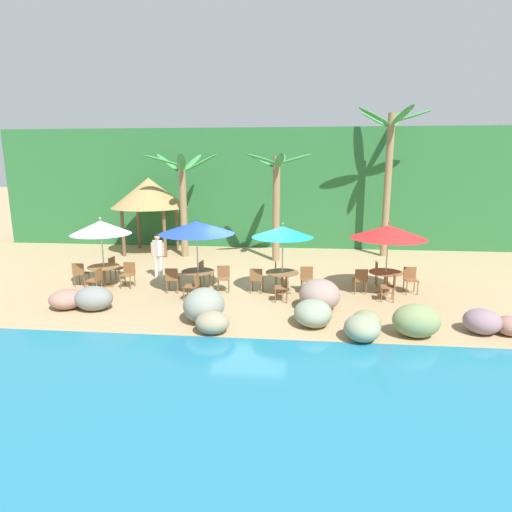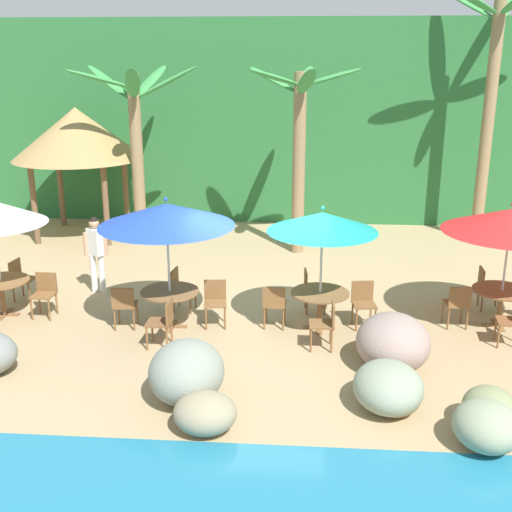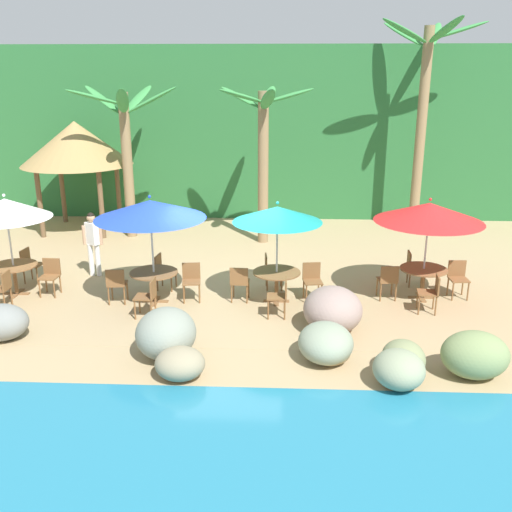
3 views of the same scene
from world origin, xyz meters
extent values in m
plane|color=tan|center=(0.00, 0.00, 0.00)|extent=(120.00, 120.00, 0.00)
cube|color=tan|center=(0.00, 0.00, 0.00)|extent=(18.00, 5.20, 0.01)
cube|color=#286633|center=(0.00, 9.00, 3.00)|extent=(28.00, 2.40, 6.00)
ellipsoid|color=gray|center=(2.26, -1.64, 0.46)|extent=(1.21, 1.40, 0.92)
ellipsoid|color=gray|center=(-0.94, -2.92, 0.47)|extent=(1.13, 1.29, 0.94)
ellipsoid|color=#918058|center=(2.09, -3.07, 0.25)|extent=(0.80, 0.71, 0.50)
ellipsoid|color=gray|center=(2.03, -2.94, 0.35)|extent=(1.02, 1.20, 0.70)
ellipsoid|color=#9B7063|center=(-5.27, -2.29, 0.29)|extent=(1.04, 0.98, 0.58)
ellipsoid|color=gray|center=(3.36, -3.42, 0.31)|extent=(0.76, 0.91, 0.62)
ellipsoid|color=gray|center=(-0.55, -3.74, 0.29)|extent=(0.88, 0.79, 0.57)
ellipsoid|color=gray|center=(6.33, -3.04, 0.32)|extent=(0.92, 0.91, 0.63)
ellipsoid|color=gray|center=(-4.39, -2.36, 0.36)|extent=(1.12, 0.91, 0.72)
ellipsoid|color=gray|center=(3.20, -3.83, 0.32)|extent=(0.88, 0.95, 0.65)
ellipsoid|color=#9B6C5F|center=(6.96, -3.11, 0.25)|extent=(0.61, 0.68, 0.49)
ellipsoid|color=#788B57|center=(4.58, -3.44, 0.42)|extent=(1.17, 0.96, 0.84)
cylinder|color=silver|center=(-5.17, 0.04, 1.11)|extent=(0.04, 0.04, 2.22)
cone|color=white|center=(-5.17, 0.04, 2.12)|extent=(2.05, 2.05, 0.46)
sphere|color=white|center=(-5.17, 0.04, 2.43)|extent=(0.07, 0.07, 0.07)
cube|color=brown|center=(-5.17, 0.04, 0.01)|extent=(0.60, 0.12, 0.03)
cube|color=brown|center=(-5.17, 0.04, 0.01)|extent=(0.12, 0.60, 0.03)
cylinder|color=brown|center=(-5.17, 0.04, 0.37)|extent=(0.09, 0.09, 0.71)
cylinder|color=brown|center=(-5.17, 0.04, 0.72)|extent=(1.10, 1.10, 0.03)
cylinder|color=brown|center=(-4.15, -0.18, 0.23)|extent=(0.04, 0.04, 0.45)
cylinder|color=brown|center=(-4.51, -0.17, 0.23)|extent=(0.04, 0.04, 0.45)
cylinder|color=brown|center=(-4.14, 0.17, 0.23)|extent=(0.04, 0.04, 0.45)
cylinder|color=brown|center=(-4.49, 0.19, 0.23)|extent=(0.04, 0.04, 0.45)
cube|color=brown|center=(-4.32, 0.00, 0.47)|extent=(0.44, 0.44, 0.03)
cube|color=brown|center=(-4.31, 0.20, 0.66)|extent=(0.42, 0.05, 0.42)
cylinder|color=brown|center=(-4.88, 1.04, 0.23)|extent=(0.04, 0.04, 0.45)
cylinder|color=brown|center=(-4.92, 0.69, 0.23)|extent=(0.04, 0.04, 0.45)
cylinder|color=brown|center=(-5.23, 1.08, 0.23)|extent=(0.04, 0.04, 0.45)
cylinder|color=brown|center=(-5.27, 0.73, 0.23)|extent=(0.04, 0.04, 0.45)
cube|color=brown|center=(-5.07, 0.88, 0.47)|extent=(0.47, 0.47, 0.03)
cube|color=brown|center=(-5.27, 0.91, 0.66)|extent=(0.08, 0.42, 0.42)
cylinder|color=brown|center=(-6.20, 0.21, 0.23)|extent=(0.04, 0.04, 0.45)
cylinder|color=brown|center=(-5.84, 0.21, 0.23)|extent=(0.04, 0.04, 0.45)
cylinder|color=brown|center=(-6.20, -0.14, 0.23)|extent=(0.04, 0.04, 0.45)
cylinder|color=brown|center=(-5.84, -0.14, 0.23)|extent=(0.04, 0.04, 0.45)
cube|color=brown|center=(-6.02, 0.04, 0.47)|extent=(0.42, 0.42, 0.03)
cube|color=brown|center=(-6.02, -0.16, 0.66)|extent=(0.42, 0.04, 0.42)
cylinder|color=brown|center=(-5.33, -0.99, 0.23)|extent=(0.04, 0.04, 0.45)
cylinder|color=brown|center=(-5.34, -0.64, 0.23)|extent=(0.04, 0.04, 0.45)
cylinder|color=brown|center=(-4.97, -0.99, 0.23)|extent=(0.04, 0.04, 0.45)
cylinder|color=brown|center=(-4.98, -0.63, 0.23)|extent=(0.04, 0.04, 0.45)
cube|color=brown|center=(-5.15, -0.81, 0.47)|extent=(0.43, 0.43, 0.03)
cube|color=brown|center=(-4.95, -0.81, 0.66)|extent=(0.04, 0.42, 0.42)
cylinder|color=silver|center=(-1.73, -0.29, 1.16)|extent=(0.04, 0.04, 2.31)
cone|color=blue|center=(-1.73, -0.29, 2.21)|extent=(2.49, 2.49, 0.41)
sphere|color=blue|center=(-1.73, -0.29, 2.50)|extent=(0.07, 0.07, 0.07)
cube|color=brown|center=(-1.73, -0.29, 0.01)|extent=(0.60, 0.12, 0.03)
cube|color=brown|center=(-1.73, -0.29, 0.01)|extent=(0.12, 0.60, 0.03)
cylinder|color=brown|center=(-1.73, -0.29, 0.37)|extent=(0.09, 0.09, 0.71)
cylinder|color=brown|center=(-1.73, -0.29, 0.72)|extent=(1.10, 1.10, 0.03)
cylinder|color=brown|center=(-0.69, -0.33, 0.23)|extent=(0.04, 0.04, 0.45)
cylinder|color=brown|center=(-1.04, -0.37, 0.23)|extent=(0.04, 0.04, 0.45)
cylinder|color=brown|center=(-0.74, 0.03, 0.23)|extent=(0.04, 0.04, 0.45)
cylinder|color=brown|center=(-1.09, -0.02, 0.23)|extent=(0.04, 0.04, 0.45)
cube|color=brown|center=(-0.89, -0.17, 0.47)|extent=(0.47, 0.47, 0.03)
cube|color=brown|center=(-0.92, 0.02, 0.66)|extent=(0.42, 0.09, 0.42)
cylinder|color=brown|center=(-1.42, 0.71, 0.23)|extent=(0.04, 0.04, 0.45)
cylinder|color=brown|center=(-1.47, 0.35, 0.23)|extent=(0.04, 0.04, 0.45)
cylinder|color=brown|center=(-1.77, 0.75, 0.23)|extent=(0.04, 0.04, 0.45)
cylinder|color=brown|center=(-1.82, 0.40, 0.23)|extent=(0.04, 0.04, 0.45)
cube|color=brown|center=(-1.62, 0.55, 0.47)|extent=(0.47, 0.47, 0.03)
cube|color=brown|center=(-1.82, 0.58, 0.66)|extent=(0.09, 0.42, 0.42)
cylinder|color=brown|center=(-2.77, -0.19, 0.23)|extent=(0.04, 0.04, 0.45)
cylinder|color=brown|center=(-2.41, -0.16, 0.23)|extent=(0.04, 0.04, 0.45)
cylinder|color=brown|center=(-2.74, -0.54, 0.23)|extent=(0.04, 0.04, 0.45)
cylinder|color=brown|center=(-2.39, -0.52, 0.23)|extent=(0.04, 0.04, 0.45)
cube|color=brown|center=(-2.58, -0.35, 0.47)|extent=(0.45, 0.45, 0.03)
cube|color=brown|center=(-2.56, -0.55, 0.66)|extent=(0.42, 0.07, 0.42)
cylinder|color=brown|center=(-1.95, -1.31, 0.23)|extent=(0.04, 0.04, 0.45)
cylinder|color=brown|center=(-1.93, -0.95, 0.23)|extent=(0.04, 0.04, 0.45)
cylinder|color=brown|center=(-1.59, -1.32, 0.23)|extent=(0.04, 0.04, 0.45)
cylinder|color=brown|center=(-1.58, -0.97, 0.23)|extent=(0.04, 0.04, 0.45)
cube|color=brown|center=(-1.76, -1.14, 0.47)|extent=(0.44, 0.44, 0.03)
cube|color=brown|center=(-1.56, -1.15, 0.66)|extent=(0.05, 0.42, 0.42)
cylinder|color=silver|center=(1.09, -0.15, 1.10)|extent=(0.04, 0.04, 2.20)
cone|color=teal|center=(1.09, -0.15, 2.10)|extent=(2.03, 2.03, 0.35)
sphere|color=teal|center=(1.09, -0.15, 2.35)|extent=(0.07, 0.07, 0.07)
cube|color=brown|center=(1.09, -0.15, 0.01)|extent=(0.60, 0.12, 0.03)
cube|color=brown|center=(1.09, -0.15, 0.01)|extent=(0.12, 0.60, 0.03)
cylinder|color=brown|center=(1.09, -0.15, 0.37)|extent=(0.09, 0.09, 0.71)
cylinder|color=brown|center=(1.09, -0.15, 0.72)|extent=(1.10, 1.10, 0.03)
cylinder|color=brown|center=(2.13, -0.17, 0.23)|extent=(0.04, 0.04, 0.45)
cylinder|color=brown|center=(1.78, -0.23, 0.23)|extent=(0.04, 0.04, 0.45)
cylinder|color=brown|center=(2.08, 0.18, 0.23)|extent=(0.04, 0.04, 0.45)
cylinder|color=brown|center=(1.73, 0.13, 0.23)|extent=(0.04, 0.04, 0.45)
cube|color=brown|center=(1.93, -0.02, 0.47)|extent=(0.48, 0.48, 0.03)
cube|color=brown|center=(1.90, 0.17, 0.66)|extent=(0.42, 0.10, 0.42)
cylinder|color=brown|center=(1.18, 0.89, 0.23)|extent=(0.04, 0.04, 0.45)
cylinder|color=brown|center=(1.21, 0.54, 0.23)|extent=(0.04, 0.04, 0.45)
cylinder|color=brown|center=(0.82, 0.87, 0.23)|extent=(0.04, 0.04, 0.45)
cylinder|color=brown|center=(0.85, 0.51, 0.23)|extent=(0.04, 0.04, 0.45)
cube|color=brown|center=(1.02, 0.70, 0.47)|extent=(0.45, 0.45, 0.03)
cube|color=brown|center=(0.82, 0.69, 0.66)|extent=(0.07, 0.42, 0.42)
cylinder|color=brown|center=(0.07, 0.08, 0.23)|extent=(0.04, 0.04, 0.45)
cylinder|color=brown|center=(0.42, 0.07, 0.23)|extent=(0.04, 0.04, 0.45)
cylinder|color=brown|center=(0.05, -0.27, 0.23)|extent=(0.04, 0.04, 0.45)
cylinder|color=brown|center=(0.41, -0.29, 0.23)|extent=(0.04, 0.04, 0.45)
cube|color=brown|center=(0.24, -0.10, 0.47)|extent=(0.44, 0.44, 0.03)
cube|color=brown|center=(0.23, -0.30, 0.66)|extent=(0.42, 0.06, 0.42)
cylinder|color=brown|center=(0.92, -1.18, 0.23)|extent=(0.04, 0.04, 0.45)
cylinder|color=brown|center=(0.92, -0.82, 0.23)|extent=(0.04, 0.04, 0.45)
cylinder|color=brown|center=(1.28, -1.17, 0.23)|extent=(0.04, 0.04, 0.45)
cylinder|color=brown|center=(1.27, -0.81, 0.23)|extent=(0.04, 0.04, 0.45)
cube|color=brown|center=(1.10, -1.00, 0.47)|extent=(0.42, 0.42, 0.03)
cube|color=brown|center=(1.30, -0.99, 0.66)|extent=(0.04, 0.42, 0.42)
cylinder|color=silver|center=(4.52, 0.24, 1.09)|extent=(0.04, 0.04, 2.19)
cone|color=red|center=(4.52, 0.24, 2.09)|extent=(2.47, 2.47, 0.44)
sphere|color=red|center=(4.52, 0.24, 2.39)|extent=(0.07, 0.07, 0.07)
cube|color=brown|center=(4.52, 0.24, 0.01)|extent=(0.60, 0.12, 0.03)
cube|color=brown|center=(4.52, 0.24, 0.01)|extent=(0.12, 0.60, 0.03)
cylinder|color=brown|center=(4.52, 0.24, 0.37)|extent=(0.09, 0.09, 0.71)
cylinder|color=brown|center=(4.52, 0.24, 0.72)|extent=(1.10, 1.10, 0.03)
cylinder|color=brown|center=(5.55, 0.12, 0.23)|extent=(0.04, 0.04, 0.45)
cylinder|color=brown|center=(5.20, 0.10, 0.23)|extent=(0.04, 0.04, 0.45)
cylinder|color=brown|center=(5.53, 0.47, 0.23)|extent=(0.04, 0.04, 0.45)
cylinder|color=brown|center=(5.18, 0.45, 0.23)|extent=(0.04, 0.04, 0.45)
cube|color=brown|center=(5.37, 0.29, 0.47)|extent=(0.44, 0.44, 0.03)
cube|color=brown|center=(5.35, 0.49, 0.66)|extent=(0.42, 0.06, 0.42)
cylinder|color=brown|center=(4.74, 1.26, 0.23)|extent=(0.04, 0.04, 0.45)
cylinder|color=brown|center=(4.73, 0.90, 0.23)|extent=(0.04, 0.04, 0.45)
cylinder|color=brown|center=(4.39, 1.27, 0.23)|extent=(0.04, 0.04, 0.45)
cylinder|color=brown|center=(4.37, 0.92, 0.23)|extent=(0.04, 0.04, 0.45)
cube|color=brown|center=(4.56, 1.09, 0.47)|extent=(0.44, 0.44, 0.03)
cube|color=brown|center=(4.36, 1.10, 0.66)|extent=(0.06, 0.42, 0.42)
cylinder|color=brown|center=(3.48, 0.33, 0.23)|extent=(0.04, 0.04, 0.45)
cylinder|color=brown|center=(3.83, 0.36, 0.23)|extent=(0.04, 0.04, 0.45)
cylinder|color=brown|center=(3.51, -0.02, 0.23)|extent=(0.04, 0.04, 0.45)
cylinder|color=brown|center=(3.86, 0.01, 0.23)|extent=(0.04, 0.04, 0.45)
cube|color=brown|center=(3.67, 0.17, 0.47)|extent=(0.45, 0.45, 0.03)
cube|color=brown|center=(3.69, -0.03, 0.66)|extent=(0.42, 0.07, 0.42)
cylinder|color=brown|center=(4.23, -0.77, 0.23)|extent=(0.04, 0.04, 0.45)
cylinder|color=brown|center=(4.27, -0.41, 0.23)|extent=(0.04, 0.04, 0.45)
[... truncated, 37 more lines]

